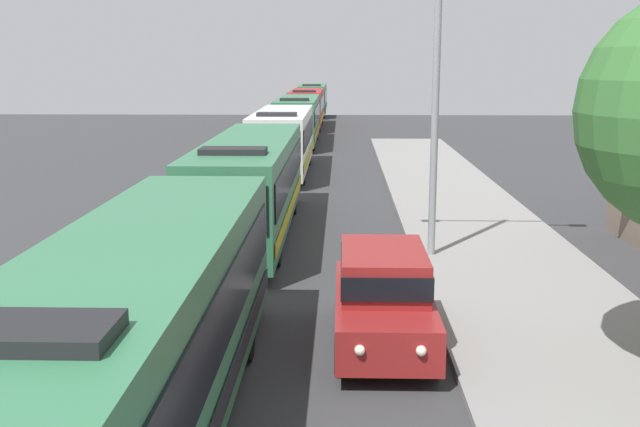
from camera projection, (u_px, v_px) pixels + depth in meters
bus_lead at (135, 338)px, 10.62m from camera, size 2.58×12.25×3.21m
bus_second_in_line at (250, 183)px, 24.06m from camera, size 2.58×12.27×3.21m
bus_middle at (283, 139)px, 37.13m from camera, size 2.58×10.74×3.21m
bus_fourth_in_line at (298, 119)px, 49.90m from camera, size 2.58×11.24×3.21m
bus_rear at (307, 107)px, 62.20m from camera, size 2.58×12.06×3.21m
bus_tail_end at (313, 99)px, 75.84m from camera, size 2.58×10.88×3.21m
white_suv at (383, 294)px, 14.81m from camera, size 1.86×4.65×1.90m
streetlamp_mid at (436, 68)px, 20.33m from camera, size 5.48×0.28×8.45m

